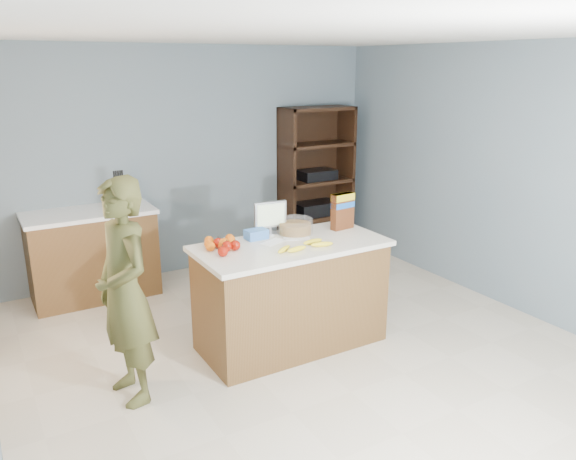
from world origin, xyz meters
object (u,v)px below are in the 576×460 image
tv (270,216)px  cereal_box (343,208)px  shelving_unit (314,183)px  counter_peninsula (291,299)px  person (125,292)px

tv → cereal_box: size_ratio=0.89×
shelving_unit → cereal_box: bearing=-116.4°
counter_peninsula → tv: bearing=92.8°
counter_peninsula → tv: (-0.02, 0.32, 0.64)m
counter_peninsula → tv: 0.72m
cereal_box → tv: bearing=163.2°
shelving_unit → tv: size_ratio=6.38×
counter_peninsula → person: person is taller
tv → cereal_box: (0.62, -0.19, 0.03)m
counter_peninsula → cereal_box: 0.91m
counter_peninsula → cereal_box: bearing=12.5°
counter_peninsula → tv: size_ratio=5.53×
tv → person: bearing=-163.3°
tv → shelving_unit: bearing=47.9°
person → cereal_box: bearing=88.1°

